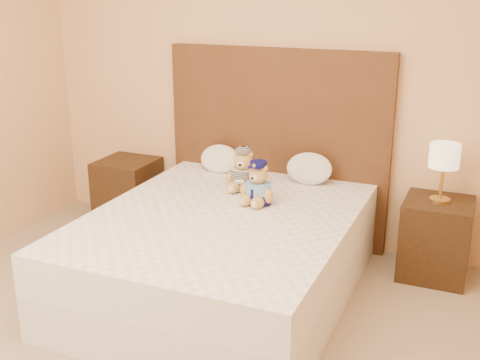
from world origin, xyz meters
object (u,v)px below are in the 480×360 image
object	(u,v)px
nightstand_right	(435,239)
pillow_right	(309,167)
nightstand_left	(128,192)
teddy_police	(258,183)
lamp	(444,159)
pillow_left	(220,157)
teddy_prisoner	(243,170)
bed	(222,254)

from	to	relation	value
nightstand_right	pillow_right	size ratio (longest dim) A/B	1.60
nightstand_left	teddy_police	distance (m)	1.54
nightstand_right	teddy_police	distance (m)	1.30
lamp	pillow_left	bearing A→B (deg)	178.96
teddy_prisoner	nightstand_left	bearing A→B (deg)	160.11
nightstand_left	lamp	bearing A→B (deg)	0.00
teddy_prisoner	nightstand_right	bearing A→B (deg)	7.90
lamp	pillow_right	xyz separation A→B (m)	(-0.93, 0.03, -0.18)
pillow_left	nightstand_left	bearing A→B (deg)	-177.97
teddy_prisoner	pillow_right	xyz separation A→B (m)	(0.38, 0.34, -0.03)
teddy_prisoner	lamp	bearing A→B (deg)	7.90
pillow_left	teddy_prisoner	bearing A→B (deg)	-44.65
bed	teddy_police	xyz separation A→B (m)	(0.14, 0.27, 0.42)
teddy_police	pillow_right	distance (m)	0.59
pillow_left	pillow_right	distance (m)	0.72
teddy_prisoner	pillow_right	world-z (taller)	teddy_prisoner
bed	lamp	xyz separation A→B (m)	(1.25, 0.80, 0.57)
nightstand_right	pillow_right	bearing A→B (deg)	178.15
lamp	bed	bearing A→B (deg)	-147.38
bed	nightstand_right	xyz separation A→B (m)	(1.25, 0.80, -0.00)
bed	teddy_police	bearing A→B (deg)	63.02
teddy_police	teddy_prisoner	xyz separation A→B (m)	(-0.20, 0.22, 0.00)
teddy_police	teddy_prisoner	world-z (taller)	teddy_prisoner
lamp	teddy_police	size ratio (longest dim) A/B	1.37
lamp	teddy_prisoner	distance (m)	1.36
teddy_prisoner	pillow_left	world-z (taller)	teddy_prisoner
nightstand_left	teddy_prisoner	world-z (taller)	teddy_prisoner
nightstand_left	teddy_police	xyz separation A→B (m)	(1.39, -0.53, 0.42)
lamp	teddy_prisoner	size ratio (longest dim) A/B	1.35
bed	nightstand_right	world-z (taller)	same
bed	nightstand_left	bearing A→B (deg)	147.38
bed	nightstand_left	size ratio (longest dim) A/B	3.64
teddy_police	teddy_prisoner	bearing A→B (deg)	143.39
lamp	teddy_prisoner	bearing A→B (deg)	-166.75
nightstand_right	teddy_police	xyz separation A→B (m)	(-1.11, -0.53, 0.42)
nightstand_left	teddy_prisoner	distance (m)	1.30
nightstand_right	pillow_right	world-z (taller)	pillow_right
teddy_prisoner	pillow_left	xyz separation A→B (m)	(-0.34, 0.34, -0.03)
teddy_police	lamp	bearing A→B (deg)	36.23
nightstand_right	nightstand_left	bearing A→B (deg)	180.00
nightstand_left	nightstand_right	bearing A→B (deg)	0.00
bed	nightstand_left	world-z (taller)	same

